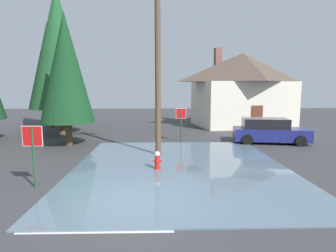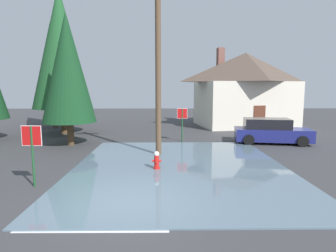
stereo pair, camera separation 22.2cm
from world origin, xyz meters
name	(u,v)px [view 1 (the left image)]	position (x,y,z in m)	size (l,w,h in m)	color
ground_plane	(134,204)	(0.00, 0.00, -0.05)	(80.00, 80.00, 0.10)	#38383A
flood_puddle	(180,167)	(1.64, 3.72, 0.02)	(8.95, 10.80, 0.04)	slate
lane_stop_bar	(96,230)	(-0.77, -1.61, 0.00)	(3.72, 0.30, 0.01)	silver
stop_sign_near	(33,144)	(-3.48, 1.40, 1.50)	(0.69, 0.08, 2.12)	#1E4C28
fire_hydrant	(157,161)	(0.66, 3.40, 0.38)	(0.39, 0.33, 0.78)	red
utility_pole	(158,67)	(0.68, 6.00, 4.39)	(1.60, 0.28, 8.43)	brown
stop_sign_far	(181,118)	(2.11, 9.61, 1.49)	(0.64, 0.08, 2.12)	#1E4C28
house	(242,88)	(8.21, 17.36, 3.38)	(9.39, 7.44, 7.02)	silver
parked_car	(269,131)	(7.53, 9.01, 0.73)	(4.67, 2.51, 1.53)	navy
pine_tree_tall_left	(58,48)	(-6.49, 12.92, 6.23)	(4.23, 4.23, 10.59)	#4C3823
pine_tree_mid_left	(49,66)	(-8.70, 16.84, 5.31)	(3.61, 3.61, 9.03)	#4C3823
pine_tree_short_left	(66,68)	(-4.61, 8.60, 4.52)	(3.07, 3.07, 7.68)	#4C3823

